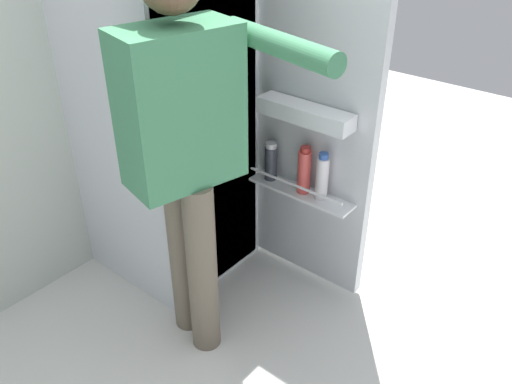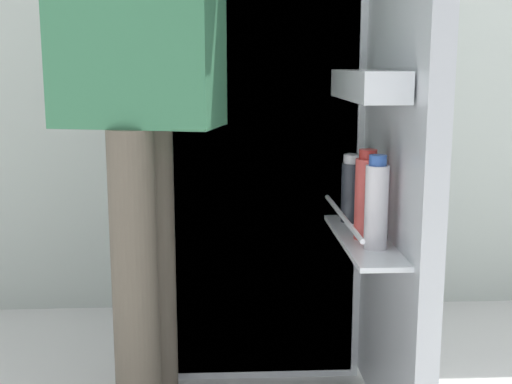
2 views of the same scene
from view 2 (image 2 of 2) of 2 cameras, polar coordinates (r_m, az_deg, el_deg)
The scene contains 2 objects.
refrigerator at distance 2.18m, azimuth 0.63°, elevation 9.21°, with size 0.65×1.22×1.76m.
person at distance 1.76m, azimuth -9.57°, elevation 10.35°, with size 0.53×0.76×1.57m.
Camera 2 is at (-0.11, -1.66, 0.94)m, focal length 47.51 mm.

